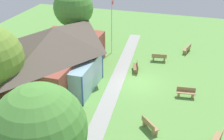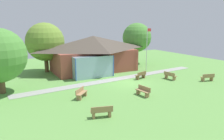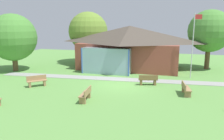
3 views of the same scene
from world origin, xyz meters
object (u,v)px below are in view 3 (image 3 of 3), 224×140
at_px(bench_mid_left, 37,81).
at_px(tree_west_hedge, 13,38).
at_px(tree_behind_pavilion_right, 210,31).
at_px(bench_front_center, 86,95).
at_px(tree_behind_pavilion_left, 88,32).
at_px(pavilion, 129,46).
at_px(bench_mid_right, 186,89).
at_px(bench_rear_near_path, 148,80).
at_px(flagpole, 193,43).

xyz_separation_m(bench_mid_left, tree_west_hedge, (-5.84, 4.62, 3.06)).
relative_size(bench_mid_left, tree_behind_pavilion_right, 0.22).
distance_m(bench_front_center, tree_behind_pavilion_left, 15.13).
relative_size(bench_front_center, tree_behind_pavilion_right, 0.24).
bearing_deg(tree_behind_pavilion_left, bench_mid_left, -87.98).
xyz_separation_m(tree_behind_pavilion_left, tree_behind_pavilion_right, (14.03, -0.31, 0.16)).
xyz_separation_m(pavilion, tree_behind_pavilion_left, (-5.69, 2.30, 1.51)).
height_order(pavilion, bench_mid_right, pavilion).
bearing_deg(tree_behind_pavilion_right, tree_west_hedge, -160.96).
relative_size(bench_rear_near_path, tree_west_hedge, 0.27).
bearing_deg(bench_front_center, tree_behind_pavilion_left, 14.61).
relative_size(bench_rear_near_path, tree_behind_pavilion_right, 0.25).
height_order(bench_front_center, bench_mid_right, same).
distance_m(pavilion, bench_mid_left, 10.92).
relative_size(flagpole, tree_west_hedge, 0.98).
relative_size(bench_front_center, bench_mid_right, 1.00).
relative_size(bench_mid_right, tree_behind_pavilion_left, 0.24).
bearing_deg(tree_behind_pavilion_right, pavilion, -166.58).
bearing_deg(bench_rear_near_path, flagpole, 29.91).
height_order(pavilion, bench_rear_near_path, pavilion).
distance_m(flagpole, tree_behind_pavilion_right, 5.51).
height_order(tree_behind_pavilion_left, tree_behind_pavilion_right, tree_behind_pavilion_left).
bearing_deg(bench_mid_right, tree_behind_pavilion_right, 158.14).
height_order(pavilion, tree_west_hedge, tree_west_hedge).
distance_m(pavilion, bench_rear_near_path, 7.48).
relative_size(bench_mid_right, bench_mid_left, 1.12).
xyz_separation_m(flagpole, bench_mid_left, (-11.71, -6.25, -2.77)).
bearing_deg(tree_behind_pavilion_right, bench_rear_near_path, -122.01).
distance_m(flagpole, bench_mid_left, 13.56).
distance_m(flagpole, bench_rear_near_path, 5.59).
xyz_separation_m(bench_mid_right, tree_west_hedge, (-16.91, 3.58, 3.06)).
bearing_deg(bench_mid_right, tree_west_hedge, -109.91).
bearing_deg(bench_mid_left, tree_behind_pavilion_left, -132.11).
bearing_deg(bench_rear_near_path, tree_west_hedge, 157.38).
distance_m(bench_mid_right, tree_behind_pavilion_right, 11.22).
bearing_deg(flagpole, bench_mid_left, -151.90).
height_order(flagpole, bench_mid_right, flagpole).
bearing_deg(bench_mid_left, bench_front_center, 113.56).
distance_m(bench_front_center, tree_west_hedge, 13.07).
height_order(bench_rear_near_path, tree_west_hedge, tree_west_hedge).
xyz_separation_m(bench_front_center, bench_mid_left, (-4.98, 2.05, 0.00)).
xyz_separation_m(bench_mid_left, tree_behind_pavilion_right, (13.62, 11.34, 3.68)).
height_order(bench_front_center, tree_behind_pavilion_right, tree_behind_pavilion_right).
xyz_separation_m(bench_rear_near_path, bench_mid_right, (2.79, -1.76, 0.00)).
bearing_deg(flagpole, tree_behind_pavilion_right, 69.39).
relative_size(bench_front_center, bench_rear_near_path, 0.99).
height_order(bench_mid_left, tree_west_hedge, tree_west_hedge).
bearing_deg(bench_mid_left, bench_mid_right, 141.26).
bearing_deg(pavilion, flagpole, -25.74).
distance_m(bench_mid_right, tree_behind_pavilion_left, 16.02).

